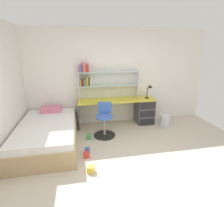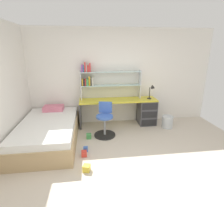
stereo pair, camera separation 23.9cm
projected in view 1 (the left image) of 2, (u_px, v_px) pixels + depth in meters
name	position (u px, v px, depth m)	size (l,w,h in m)	color
ground_plane	(136.00, 172.00, 3.09)	(5.50, 5.61, 0.02)	beige
room_shell	(66.00, 88.00, 3.58)	(5.50, 5.61, 2.58)	white
desk	(136.00, 109.00, 4.98)	(2.08, 0.51, 0.73)	gold
bookshelf_hutch	(100.00, 79.00, 4.68)	(1.61, 0.22, 0.98)	silver
desk_lamp	(150.00, 89.00, 4.82)	(0.20, 0.17, 0.38)	black
swivel_chair	(105.00, 123.00, 4.29)	(0.52, 0.52, 0.81)	black
bed_platform	(48.00, 134.00, 3.91)	(1.23, 2.05, 0.62)	tan
waste_bin	(165.00, 120.00, 4.86)	(0.29, 0.29, 0.32)	silver
toy_block_green_0	(89.00, 137.00, 4.18)	(0.11, 0.11, 0.11)	#479E51
toy_block_yellow_1	(91.00, 169.00, 3.05)	(0.12, 0.12, 0.12)	gold
toy_block_blue_2	(87.00, 150.00, 3.66)	(0.09, 0.09, 0.09)	#3860B7
toy_block_red_3	(86.00, 155.00, 3.48)	(0.11, 0.11, 0.11)	red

